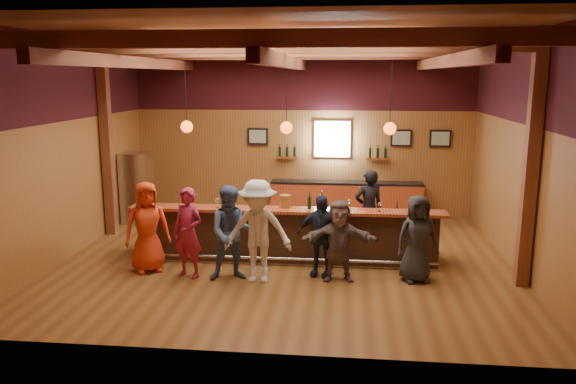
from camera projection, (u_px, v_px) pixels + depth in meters
name	position (u px, v px, depth m)	size (l,w,h in m)	color
room	(287.00, 101.00, 10.92)	(9.04, 9.00, 4.52)	brown
bar_counter	(288.00, 233.00, 11.56)	(6.30, 1.07, 1.11)	black
back_bar_cabinet	(346.00, 199.00, 14.93)	(4.00, 0.52, 0.95)	maroon
window	(332.00, 139.00, 14.87)	(0.95, 0.09, 0.95)	silver
framed_pictures	(365.00, 138.00, 14.76)	(5.35, 0.05, 0.45)	black
wine_shelves	(332.00, 155.00, 14.89)	(3.00, 0.18, 0.30)	maroon
pendant_lights	(286.00, 127.00, 10.97)	(4.24, 0.24, 1.37)	black
stainless_fridge	(138.00, 188.00, 14.29)	(0.70, 0.70, 1.80)	silver
customer_orange	(147.00, 227.00, 10.67)	(0.85, 0.56, 1.75)	red
customer_redvest	(188.00, 233.00, 10.36)	(0.62, 0.41, 1.70)	maroon
customer_denim	(232.00, 233.00, 10.25)	(0.86, 0.67, 1.76)	#455D8B
customer_white	(258.00, 231.00, 10.12)	(1.22, 0.70, 1.89)	beige
customer_navy	(321.00, 236.00, 10.43)	(0.91, 0.38, 1.56)	#1C2238
customer_brown	(339.00, 241.00, 10.20)	(1.40, 0.44, 1.51)	#5E4C4B
customer_dark	(417.00, 239.00, 10.15)	(0.78, 0.51, 1.60)	black
bartender	(369.00, 209.00, 12.14)	(0.63, 0.41, 1.73)	black
ice_bucket	(285.00, 201.00, 11.22)	(0.23, 0.23, 0.25)	brown
bottle_a	(309.00, 202.00, 11.10)	(0.07, 0.07, 0.32)	black
bottle_b	(322.00, 202.00, 11.13)	(0.08, 0.08, 0.35)	black
glass_a	(149.00, 200.00, 11.35)	(0.07, 0.07, 0.17)	silver
glass_b	(185.00, 200.00, 11.26)	(0.08, 0.08, 0.18)	silver
glass_c	(217.00, 201.00, 11.21)	(0.09, 0.09, 0.19)	silver
glass_d	(225.00, 201.00, 11.14)	(0.09, 0.09, 0.19)	silver
glass_e	(261.00, 200.00, 11.21)	(0.09, 0.09, 0.20)	silver
glass_f	(322.00, 204.00, 10.93)	(0.09, 0.09, 0.19)	silver
glass_g	(349.00, 202.00, 11.02)	(0.09, 0.09, 0.20)	silver
glass_h	(380.00, 205.00, 10.88)	(0.08, 0.08, 0.18)	silver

